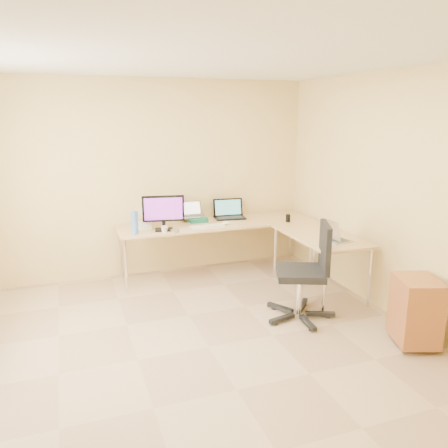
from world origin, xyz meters
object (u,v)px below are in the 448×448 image
object	(u,v)px
desk_return	(319,263)
monitor	(163,213)
desk_main	(217,248)
laptop_return	(338,232)
water_bottle	(135,223)
mug	(164,229)
office_chair	(300,274)
desk_fan	(148,214)
laptop_center	(192,210)
keyboard	(207,226)
laptop_black	(230,209)
cabinet	(416,310)

from	to	relation	value
desk_return	monitor	size ratio (longest dim) A/B	2.51
desk_main	laptop_return	distance (m)	1.72
water_bottle	desk_main	bearing A→B (deg)	10.30
mug	monitor	bearing A→B (deg)	80.97
desk_main	laptop_return	world-z (taller)	laptop_return
office_chair	monitor	bearing A→B (deg)	151.92
monitor	water_bottle	xyz separation A→B (m)	(-0.37, -0.05, -0.08)
desk_fan	laptop_return	world-z (taller)	desk_fan
laptop_center	keyboard	size ratio (longest dim) A/B	0.70
laptop_black	laptop_return	bearing A→B (deg)	-56.52
desk_main	office_chair	world-z (taller)	office_chair
mug	desk_fan	bearing A→B (deg)	103.61
desk_main	mug	size ratio (longest dim) A/B	29.91
monitor	laptop_center	xyz separation A→B (m)	(0.46, 0.35, -0.07)
keyboard	desk_fan	xyz separation A→B (m)	(-0.69, 0.39, 0.13)
laptop_center	office_chair	size ratio (longest dim) A/B	0.29
laptop_center	keyboard	world-z (taller)	laptop_center
keyboard	monitor	bearing A→B (deg)	176.87
desk_main	desk_fan	xyz separation A→B (m)	(-0.89, 0.20, 0.51)
laptop_black	water_bottle	world-z (taller)	water_bottle
monitor	desk_fan	bearing A→B (deg)	121.44
mug	water_bottle	bearing A→B (deg)	168.46
monitor	water_bottle	size ratio (longest dim) A/B	1.85
desk_main	monitor	world-z (taller)	monitor
keyboard	mug	world-z (taller)	mug
mug	water_bottle	size ratio (longest dim) A/B	0.32
laptop_black	office_chair	bearing A→B (deg)	-79.02
laptop_black	water_bottle	xyz separation A→B (m)	(-1.37, -0.37, 0.01)
office_chair	laptop_return	bearing A→B (deg)	45.38
desk_fan	office_chair	distance (m)	2.22
laptop_center	keyboard	distance (m)	0.43
desk_fan	cabinet	bearing A→B (deg)	-33.54
desk_return	keyboard	distance (m)	1.48
office_chair	cabinet	xyz separation A→B (m)	(0.73, -0.90, -0.14)
keyboard	cabinet	bearing A→B (deg)	-59.44
laptop_black	office_chair	world-z (taller)	office_chair
water_bottle	keyboard	bearing A→B (deg)	1.00
desk_main	cabinet	xyz separation A→B (m)	(1.13, -2.47, -0.01)
monitor	office_chair	size ratio (longest dim) A/B	0.49
monitor	laptop_return	xyz separation A→B (m)	(1.77, -1.16, -0.12)
desk_main	laptop_center	size ratio (longest dim) A/B	8.51
water_bottle	cabinet	bearing A→B (deg)	-45.14
monitor	water_bottle	bearing A→B (deg)	-161.47
laptop_center	office_chair	xyz separation A→B (m)	(0.69, -1.77, -0.39)
mug	cabinet	size ratio (longest dim) A/B	0.14
keyboard	laptop_return	size ratio (longest dim) A/B	1.41
desk_main	mug	bearing A→B (deg)	-160.54
desk_return	mug	world-z (taller)	mug
laptop_return	monitor	bearing A→B (deg)	47.42
laptop_return	office_chair	distance (m)	0.75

